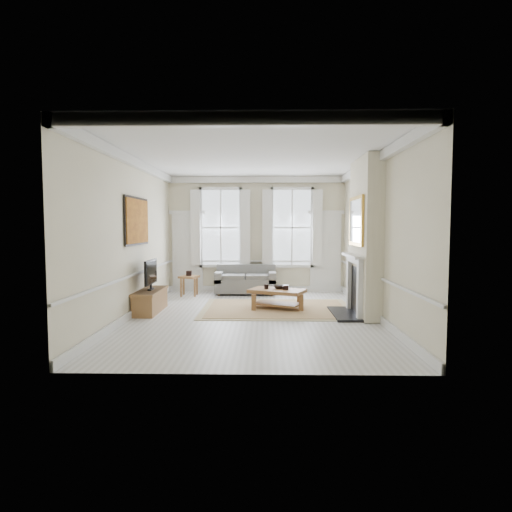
{
  "coord_description": "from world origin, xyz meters",
  "views": [
    {
      "loc": [
        0.25,
        -9.08,
        1.94
      ],
      "look_at": [
        0.05,
        0.8,
        1.25
      ],
      "focal_mm": 30.0,
      "sensor_mm": 36.0,
      "label": 1
    }
  ],
  "objects_px": {
    "coffee_table": "(277,293)",
    "side_table": "(189,280)",
    "tv_stand": "(150,301)",
    "sofa": "(246,282)"
  },
  "relations": [
    {
      "from": "sofa",
      "to": "side_table",
      "type": "xyz_separation_m",
      "value": [
        -1.57,
        -0.39,
        0.1
      ]
    },
    {
      "from": "coffee_table",
      "to": "side_table",
      "type": "bearing_deg",
      "value": 164.85
    },
    {
      "from": "sofa",
      "to": "tv_stand",
      "type": "distance_m",
      "value": 3.36
    },
    {
      "from": "sofa",
      "to": "side_table",
      "type": "distance_m",
      "value": 1.62
    },
    {
      "from": "coffee_table",
      "to": "tv_stand",
      "type": "bearing_deg",
      "value": -149.28
    },
    {
      "from": "sofa",
      "to": "side_table",
      "type": "relative_size",
      "value": 2.98
    },
    {
      "from": "side_table",
      "to": "tv_stand",
      "type": "height_order",
      "value": "side_table"
    },
    {
      "from": "coffee_table",
      "to": "tv_stand",
      "type": "relative_size",
      "value": 1.01
    },
    {
      "from": "side_table",
      "to": "tv_stand",
      "type": "xyz_separation_m",
      "value": [
        -0.48,
        -2.27,
        -0.2
      ]
    },
    {
      "from": "sofa",
      "to": "coffee_table",
      "type": "relative_size",
      "value": 1.2
    }
  ]
}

